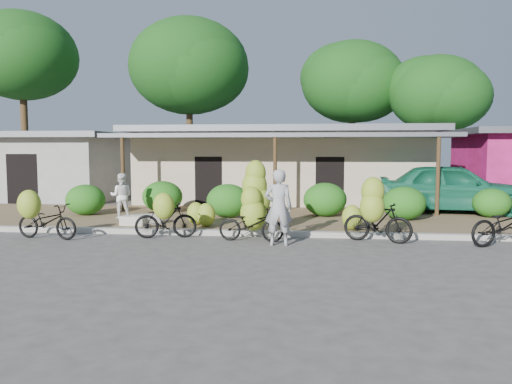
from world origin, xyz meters
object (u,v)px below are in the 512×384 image
teal_van (453,188)px  tree_near_right (432,92)px  tree_back_left (19,54)px  vendor (278,207)px  tree_far_center (186,65)px  bike_left (165,217)px  bike_right (376,215)px  bike_center (253,208)px  bike_far_right (506,225)px  tree_center_right (349,80)px  bystander (121,196)px  bike_far_left (44,219)px  sack_far (134,221)px  sack_near (146,219)px

teal_van → tree_near_right: bearing=-0.9°
tree_back_left → vendor: tree_back_left is taller
tree_far_center → bike_left: bearing=-78.2°
tree_far_center → bike_right: tree_far_center is taller
bike_center → bike_far_right: size_ratio=0.99×
bike_center → bike_far_right: 6.32m
tree_near_right → bike_center: size_ratio=3.37×
tree_back_left → teal_van: bearing=-17.0°
bike_right → bike_center: bearing=105.7°
bike_center → teal_van: bike_center is taller
tree_center_right → tree_back_left: bearing=-168.4°
bystander → bike_left: bearing=117.9°
bike_left → bike_far_right: 8.66m
bike_left → bystander: size_ratio=1.15×
bike_right → tree_back_left: bearing=74.4°
bike_far_left → bike_left: bearing=-72.0°
bike_left → sack_far: 2.08m
bike_right → bike_far_left: bearing=112.7°
tree_near_right → sack_near: (-11.00, -11.63, -5.01)m
teal_van → tree_far_center: bearing=59.2°
bike_left → bike_right: bike_right is taller
tree_center_right → bike_far_left: bearing=-119.8°
bike_center → vendor: (0.71, -0.77, 0.12)m
bike_left → bike_right: 5.51m
tree_back_left → bystander: 14.04m
tree_back_left → tree_center_right: (17.00, 3.50, -1.10)m
sack_near → bystander: 1.84m
tree_near_right → bike_left: 17.25m
tree_center_right → bike_far_right: bearing=-79.9°
tree_far_center → bike_right: 18.32m
tree_far_center → tree_near_right: tree_far_center is taller
tree_center_right → sack_near: 16.42m
tree_far_center → bike_left: tree_far_center is taller
sack_far → teal_van: size_ratio=0.14×
teal_van → bike_left: bearing=128.9°
tree_back_left → tree_near_right: size_ratio=1.33×
bike_right → bike_far_right: bike_right is taller
bike_right → sack_far: size_ratio=2.44×
tree_back_left → tree_far_center: bearing=20.6°
bike_far_left → bike_right: 8.67m
tree_back_left → bike_far_right: 24.01m
tree_center_right → teal_van: tree_center_right is taller
sack_near → bike_left: bearing=-57.1°
bike_right → vendor: 2.52m
sack_far → sack_near: bearing=31.6°
bike_far_right → bystander: (-11.00, 2.96, 0.33)m
bike_far_right → sack_near: bike_far_right is taller
tree_far_center → tree_center_right: (9.00, 0.50, -0.92)m
sack_near → vendor: (4.15, -2.27, 0.68)m
vendor → bike_left: bearing=-14.9°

